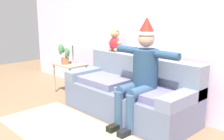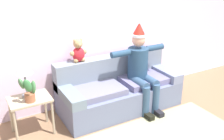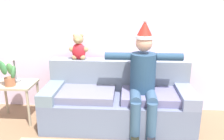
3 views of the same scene
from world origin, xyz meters
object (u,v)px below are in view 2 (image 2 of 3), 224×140
at_px(couch, 118,89).
at_px(teddy_bear, 78,51).
at_px(side_table, 30,104).
at_px(person_seated, 141,66).
at_px(potted_plant, 28,90).
at_px(table_lamp, 24,69).

bearing_deg(couch, teddy_bear, 157.60).
bearing_deg(side_table, person_seated, -3.82).
bearing_deg(couch, person_seated, -27.11).
relative_size(couch, person_seated, 1.36).
bearing_deg(potted_plant, teddy_bear, 23.39).
bearing_deg(side_table, table_lamp, 95.89).
xyz_separation_m(couch, potted_plant, (-1.50, -0.15, 0.42)).
bearing_deg(potted_plant, person_seated, -0.76).
distance_m(teddy_bear, potted_plant, 1.03).
bearing_deg(potted_plant, table_lamp, 88.34).
distance_m(table_lamp, potted_plant, 0.30).
distance_m(couch, table_lamp, 1.63).
bearing_deg(person_seated, teddy_bear, 155.88).
height_order(couch, side_table, couch).
relative_size(person_seated, table_lamp, 2.83).
xyz_separation_m(person_seated, teddy_bear, (-0.93, 0.42, 0.29)).
bearing_deg(teddy_bear, side_table, -161.72).
height_order(person_seated, table_lamp, person_seated).
bearing_deg(side_table, teddy_bear, 18.28).
height_order(person_seated, teddy_bear, person_seated).
bearing_deg(person_seated, couch, 152.89).
relative_size(couch, potted_plant, 5.19).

